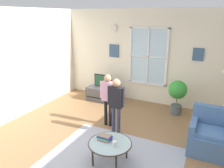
{
  "coord_description": "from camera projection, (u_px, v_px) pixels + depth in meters",
  "views": [
    {
      "loc": [
        1.72,
        -3.26,
        2.6
      ],
      "look_at": [
        -0.27,
        0.81,
        1.17
      ],
      "focal_mm": 35.01,
      "sensor_mm": 36.0,
      "label": 1
    }
  ],
  "objects": [
    {
      "name": "book_stack",
      "position": [
        105.0,
        137.0,
        4.02
      ],
      "size": [
        0.26,
        0.19,
        0.09
      ],
      "color": "#C15D85",
      "rests_on": "coffee_table"
    },
    {
      "name": "tv_stand",
      "position": [
        103.0,
        94.0,
        6.9
      ],
      "size": [
        1.03,
        0.49,
        0.43
      ],
      "color": "#4C4C51",
      "rests_on": "ground_plane"
    },
    {
      "name": "remote_near_books",
      "position": [
        111.0,
        138.0,
        4.06
      ],
      "size": [
        0.08,
        0.15,
        0.02
      ],
      "primitive_type": "cube",
      "rotation": [
        0.0,
        0.0,
        0.27
      ],
      "color": "black",
      "rests_on": "coffee_table"
    },
    {
      "name": "potted_plant_by_window",
      "position": [
        177.0,
        93.0,
        5.84
      ],
      "size": [
        0.49,
        0.49,
        0.95
      ],
      "color": "#4C565B",
      "rests_on": "ground_plane"
    },
    {
      "name": "television",
      "position": [
        103.0,
        81.0,
        6.76
      ],
      "size": [
        0.59,
        0.08,
        0.42
      ],
      "color": "#4C4C4C",
      "rests_on": "tv_stand"
    },
    {
      "name": "coffee_table",
      "position": [
        110.0,
        144.0,
        3.94
      ],
      "size": [
        0.8,
        0.8,
        0.41
      ],
      "color": "#99B2B7",
      "rests_on": "ground_plane"
    },
    {
      "name": "cup",
      "position": [
        114.0,
        144.0,
        3.82
      ],
      "size": [
        0.07,
        0.07,
        0.09
      ],
      "primitive_type": "cylinder",
      "color": "white",
      "rests_on": "coffee_table"
    },
    {
      "name": "person_pink_shirt",
      "position": [
        108.0,
        94.0,
        5.16
      ],
      "size": [
        0.39,
        0.18,
        1.3
      ],
      "color": "black",
      "rests_on": "ground_plane"
    },
    {
      "name": "back_wall",
      "position": [
        153.0,
        57.0,
        6.48
      ],
      "size": [
        5.71,
        0.17,
        2.79
      ],
      "color": "silver",
      "rests_on": "ground_plane"
    },
    {
      "name": "person_black_shirt",
      "position": [
        116.0,
        101.0,
        4.75
      ],
      "size": [
        0.4,
        0.18,
        1.32
      ],
      "color": "#333851",
      "rests_on": "ground_plane"
    },
    {
      "name": "area_rug",
      "position": [
        114.0,
        158.0,
        4.15
      ],
      "size": [
        2.48,
        1.84,
        0.01
      ],
      "primitive_type": "cube",
      "color": "#999EAD",
      "rests_on": "ground_plane"
    },
    {
      "name": "ground_plane",
      "position": [
        106.0,
        154.0,
        4.3
      ],
      "size": [
        6.31,
        6.56,
        0.02
      ],
      "primitive_type": "cube",
      "color": "olive"
    },
    {
      "name": "armchair",
      "position": [
        210.0,
        136.0,
        4.29
      ],
      "size": [
        0.76,
        0.74,
        0.87
      ],
      "color": "#476B9E",
      "rests_on": "ground_plane"
    }
  ]
}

